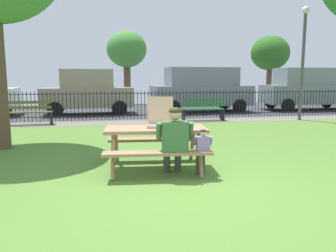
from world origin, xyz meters
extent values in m
cube|color=#527B30|center=(0.00, 2.21, -0.01)|extent=(28.00, 12.43, 0.02)
cube|color=slate|center=(0.00, 7.73, 0.00)|extent=(28.00, 1.40, 0.01)
cube|color=#38383D|center=(0.00, 11.97, -0.01)|extent=(28.00, 7.09, 0.01)
cube|color=#9F7655|center=(-0.24, 1.34, 0.74)|extent=(1.86, 0.92, 0.06)
cube|color=#9F7655|center=(-0.29, 0.74, 0.44)|extent=(1.82, 0.44, 0.05)
cube|color=#9F7655|center=(-0.19, 1.94, 0.44)|extent=(1.82, 0.44, 0.05)
cylinder|color=#9F7655|center=(-1.01, 1.00, 0.35)|extent=(0.11, 0.44, 0.74)
cylinder|color=#9F7655|center=(-0.94, 1.82, 0.35)|extent=(0.11, 0.44, 0.74)
cylinder|color=#9F7655|center=(0.46, 0.86, 0.35)|extent=(0.11, 0.44, 0.74)
cylinder|color=#9F7655|center=(0.53, 1.69, 0.35)|extent=(0.11, 0.44, 0.74)
cube|color=tan|center=(-0.14, 1.41, 0.78)|extent=(0.54, 0.54, 0.01)
cube|color=silver|center=(-0.14, 1.41, 0.78)|extent=(0.50, 0.50, 0.00)
cube|color=tan|center=(-0.17, 1.17, 0.80)|extent=(0.48, 0.08, 0.04)
cube|color=tan|center=(-0.11, 1.64, 0.80)|extent=(0.48, 0.08, 0.04)
cube|color=tan|center=(-0.37, 1.44, 0.80)|extent=(0.08, 0.48, 0.04)
cube|color=tan|center=(0.09, 1.37, 0.80)|extent=(0.08, 0.48, 0.04)
cube|color=tan|center=(-0.11, 1.65, 1.07)|extent=(0.48, 0.08, 0.48)
cylinder|color=#404040|center=(-0.07, 1.15, 0.22)|extent=(0.12, 0.12, 0.44)
cylinder|color=#404040|center=(-0.09, 0.94, 0.47)|extent=(0.19, 0.43, 0.15)
cylinder|color=#404040|center=(0.13, 1.13, 0.22)|extent=(0.12, 0.12, 0.44)
cylinder|color=#404040|center=(0.11, 0.92, 0.47)|extent=(0.19, 0.43, 0.15)
cube|color=#386638|center=(-0.01, 0.72, 0.70)|extent=(0.44, 0.26, 0.52)
cylinder|color=#386638|center=(-0.26, 0.79, 0.80)|extent=(0.11, 0.22, 0.31)
cylinder|color=#386638|center=(0.25, 0.75, 0.80)|extent=(0.11, 0.22, 0.31)
sphere|color=tan|center=(-0.01, 0.74, 1.08)|extent=(0.21, 0.21, 0.21)
ellipsoid|color=#302C10|center=(-0.01, 0.73, 1.13)|extent=(0.21, 0.20, 0.12)
cylinder|color=#424242|center=(0.42, 0.90, 0.22)|extent=(0.06, 0.06, 0.44)
cylinder|color=#424242|center=(0.41, 0.79, 0.46)|extent=(0.10, 0.22, 0.08)
cylinder|color=#424242|center=(0.53, 0.89, 0.22)|extent=(0.06, 0.06, 0.44)
cylinder|color=#424242|center=(0.52, 0.78, 0.46)|extent=(0.10, 0.22, 0.08)
cube|color=#8C72A5|center=(0.45, 0.68, 0.57)|extent=(0.23, 0.13, 0.27)
cylinder|color=#8C72A5|center=(0.32, 0.72, 0.63)|extent=(0.06, 0.11, 0.16)
cylinder|color=#8C72A5|center=(0.59, 0.69, 0.63)|extent=(0.06, 0.11, 0.16)
sphere|color=beige|center=(0.46, 0.69, 0.77)|extent=(0.11, 0.11, 0.11)
ellipsoid|color=#382324|center=(0.45, 0.68, 0.80)|extent=(0.11, 0.10, 0.06)
cylinder|color=black|center=(0.00, 8.43, 1.02)|extent=(21.62, 0.03, 0.03)
cylinder|color=black|center=(0.00, 8.43, 0.17)|extent=(21.62, 0.03, 0.03)
cylinder|color=black|center=(-4.84, 8.43, 0.56)|extent=(0.02, 0.02, 1.11)
cylinder|color=black|center=(-4.70, 8.43, 0.56)|extent=(0.02, 0.02, 1.11)
cylinder|color=black|center=(-4.56, 8.43, 0.56)|extent=(0.02, 0.02, 1.11)
cylinder|color=black|center=(-4.42, 8.43, 0.56)|extent=(0.02, 0.02, 1.11)
cylinder|color=black|center=(-4.28, 8.43, 0.56)|extent=(0.02, 0.02, 1.11)
cylinder|color=black|center=(-4.14, 8.43, 0.56)|extent=(0.02, 0.02, 1.11)
cylinder|color=black|center=(-4.00, 8.43, 0.56)|extent=(0.02, 0.02, 1.11)
cylinder|color=black|center=(-3.86, 8.43, 0.56)|extent=(0.02, 0.02, 1.11)
cylinder|color=black|center=(-3.72, 8.43, 0.56)|extent=(0.02, 0.02, 1.11)
cylinder|color=black|center=(-3.58, 8.43, 0.56)|extent=(0.02, 0.02, 1.11)
cylinder|color=black|center=(-3.44, 8.43, 0.56)|extent=(0.02, 0.02, 1.11)
cylinder|color=black|center=(-3.30, 8.43, 0.56)|extent=(0.02, 0.02, 1.11)
cylinder|color=black|center=(-3.16, 8.43, 0.56)|extent=(0.02, 0.02, 1.11)
cylinder|color=black|center=(-3.02, 8.43, 0.56)|extent=(0.02, 0.02, 1.11)
cylinder|color=black|center=(-2.88, 8.43, 0.56)|extent=(0.02, 0.02, 1.11)
cylinder|color=black|center=(-2.74, 8.43, 0.56)|extent=(0.02, 0.02, 1.11)
cylinder|color=black|center=(-2.60, 8.43, 0.56)|extent=(0.02, 0.02, 1.11)
cylinder|color=black|center=(-2.46, 8.43, 0.56)|extent=(0.02, 0.02, 1.11)
cylinder|color=black|center=(-2.32, 8.43, 0.56)|extent=(0.02, 0.02, 1.11)
cylinder|color=black|center=(-2.18, 8.43, 0.56)|extent=(0.02, 0.02, 1.11)
cylinder|color=black|center=(-2.04, 8.43, 0.56)|extent=(0.02, 0.02, 1.11)
cylinder|color=black|center=(-1.90, 8.43, 0.56)|extent=(0.02, 0.02, 1.11)
cylinder|color=black|center=(-1.75, 8.43, 0.56)|extent=(0.02, 0.02, 1.11)
cylinder|color=black|center=(-1.61, 8.43, 0.56)|extent=(0.02, 0.02, 1.11)
cylinder|color=black|center=(-1.47, 8.43, 0.56)|extent=(0.02, 0.02, 1.11)
cylinder|color=black|center=(-1.33, 8.43, 0.56)|extent=(0.02, 0.02, 1.11)
cylinder|color=black|center=(-1.19, 8.43, 0.56)|extent=(0.02, 0.02, 1.11)
cylinder|color=black|center=(-1.05, 8.43, 0.56)|extent=(0.02, 0.02, 1.11)
cylinder|color=black|center=(-0.91, 8.43, 0.56)|extent=(0.02, 0.02, 1.11)
cylinder|color=black|center=(-0.77, 8.43, 0.56)|extent=(0.02, 0.02, 1.11)
cylinder|color=black|center=(-0.63, 8.43, 0.56)|extent=(0.02, 0.02, 1.11)
cylinder|color=black|center=(-0.49, 8.43, 0.56)|extent=(0.02, 0.02, 1.11)
cylinder|color=black|center=(-0.35, 8.43, 0.56)|extent=(0.02, 0.02, 1.11)
cylinder|color=black|center=(-0.21, 8.43, 0.56)|extent=(0.02, 0.02, 1.11)
cylinder|color=black|center=(-0.07, 8.43, 0.56)|extent=(0.02, 0.02, 1.11)
cylinder|color=black|center=(0.07, 8.43, 0.56)|extent=(0.02, 0.02, 1.11)
cylinder|color=black|center=(0.21, 8.43, 0.56)|extent=(0.02, 0.02, 1.11)
cylinder|color=black|center=(0.35, 8.43, 0.56)|extent=(0.02, 0.02, 1.11)
cylinder|color=black|center=(0.49, 8.43, 0.56)|extent=(0.02, 0.02, 1.11)
cylinder|color=black|center=(0.63, 8.43, 0.56)|extent=(0.02, 0.02, 1.11)
cylinder|color=black|center=(0.77, 8.43, 0.56)|extent=(0.02, 0.02, 1.11)
cylinder|color=black|center=(0.91, 8.43, 0.56)|extent=(0.02, 0.02, 1.11)
cylinder|color=black|center=(1.05, 8.43, 0.56)|extent=(0.02, 0.02, 1.11)
cylinder|color=black|center=(1.19, 8.43, 0.56)|extent=(0.02, 0.02, 1.11)
cylinder|color=black|center=(1.33, 8.43, 0.56)|extent=(0.02, 0.02, 1.11)
cylinder|color=black|center=(1.47, 8.43, 0.56)|extent=(0.02, 0.02, 1.11)
cylinder|color=black|center=(1.61, 8.43, 0.56)|extent=(0.02, 0.02, 1.11)
cylinder|color=black|center=(1.75, 8.43, 0.56)|extent=(0.02, 0.02, 1.11)
cylinder|color=black|center=(1.90, 8.43, 0.56)|extent=(0.02, 0.02, 1.11)
cylinder|color=black|center=(2.04, 8.43, 0.56)|extent=(0.02, 0.02, 1.11)
cylinder|color=black|center=(2.18, 8.43, 0.56)|extent=(0.02, 0.02, 1.11)
cylinder|color=black|center=(2.32, 8.43, 0.56)|extent=(0.02, 0.02, 1.11)
cylinder|color=black|center=(2.46, 8.43, 0.56)|extent=(0.02, 0.02, 1.11)
cylinder|color=black|center=(2.60, 8.43, 0.56)|extent=(0.02, 0.02, 1.11)
cylinder|color=black|center=(2.74, 8.43, 0.56)|extent=(0.02, 0.02, 1.11)
cylinder|color=black|center=(2.88, 8.43, 0.56)|extent=(0.02, 0.02, 1.11)
cylinder|color=black|center=(3.02, 8.43, 0.56)|extent=(0.02, 0.02, 1.11)
cylinder|color=black|center=(3.16, 8.43, 0.56)|extent=(0.02, 0.02, 1.11)
cylinder|color=black|center=(3.30, 8.43, 0.56)|extent=(0.02, 0.02, 1.11)
cylinder|color=black|center=(3.44, 8.43, 0.56)|extent=(0.02, 0.02, 1.11)
cylinder|color=black|center=(3.58, 8.43, 0.56)|extent=(0.02, 0.02, 1.11)
cylinder|color=black|center=(3.72, 8.43, 0.56)|extent=(0.02, 0.02, 1.11)
cylinder|color=black|center=(3.86, 8.43, 0.56)|extent=(0.02, 0.02, 1.11)
cylinder|color=black|center=(4.00, 8.43, 0.56)|extent=(0.02, 0.02, 1.11)
cylinder|color=black|center=(4.14, 8.43, 0.56)|extent=(0.02, 0.02, 1.11)
cylinder|color=black|center=(4.28, 8.43, 0.56)|extent=(0.02, 0.02, 1.11)
cylinder|color=black|center=(4.42, 8.43, 0.56)|extent=(0.02, 0.02, 1.11)
cylinder|color=black|center=(4.56, 8.43, 0.56)|extent=(0.02, 0.02, 1.11)
cylinder|color=black|center=(4.70, 8.43, 0.56)|extent=(0.02, 0.02, 1.11)
cylinder|color=black|center=(4.84, 8.43, 0.56)|extent=(0.02, 0.02, 1.11)
cylinder|color=black|center=(4.98, 8.43, 0.56)|extent=(0.02, 0.02, 1.11)
cylinder|color=black|center=(5.12, 8.43, 0.56)|extent=(0.02, 0.02, 1.11)
cylinder|color=black|center=(5.26, 8.43, 0.56)|extent=(0.02, 0.02, 1.11)
cylinder|color=black|center=(5.40, 8.43, 0.56)|extent=(0.02, 0.02, 1.11)
cylinder|color=black|center=(5.54, 8.43, 0.56)|extent=(0.02, 0.02, 1.11)
cylinder|color=black|center=(5.69, 8.43, 0.56)|extent=(0.02, 0.02, 1.11)
cylinder|color=black|center=(5.83, 8.43, 0.56)|extent=(0.02, 0.02, 1.11)
cylinder|color=black|center=(5.97, 8.43, 0.56)|extent=(0.02, 0.02, 1.11)
cylinder|color=black|center=(6.11, 8.43, 0.56)|extent=(0.02, 0.02, 1.11)
cylinder|color=black|center=(6.25, 8.43, 0.56)|extent=(0.02, 0.02, 1.11)
cylinder|color=black|center=(6.39, 8.43, 0.56)|extent=(0.02, 0.02, 1.11)
cylinder|color=black|center=(6.53, 8.43, 0.56)|extent=(0.02, 0.02, 1.11)
cylinder|color=black|center=(6.67, 8.43, 0.56)|extent=(0.02, 0.02, 1.11)
cylinder|color=black|center=(6.81, 8.43, 0.56)|extent=(0.02, 0.02, 1.11)
cylinder|color=black|center=(6.95, 8.43, 0.56)|extent=(0.02, 0.02, 1.11)
cylinder|color=black|center=(7.09, 8.43, 0.56)|extent=(0.02, 0.02, 1.11)
cylinder|color=black|center=(7.23, 8.43, 0.56)|extent=(0.02, 0.02, 1.11)
cylinder|color=black|center=(7.37, 8.43, 0.56)|extent=(0.02, 0.02, 1.11)
cylinder|color=black|center=(7.51, 8.43, 0.56)|extent=(0.02, 0.02, 1.11)
cylinder|color=black|center=(7.65, 8.43, 0.56)|extent=(0.02, 0.02, 1.11)
cylinder|color=black|center=(7.79, 8.43, 0.56)|extent=(0.02, 0.02, 1.11)
cylinder|color=black|center=(7.93, 8.43, 0.56)|extent=(0.02, 0.02, 1.11)
cylinder|color=black|center=(8.07, 8.43, 0.56)|extent=(0.02, 0.02, 1.11)
cylinder|color=black|center=(8.21, 8.43, 0.56)|extent=(0.02, 0.02, 1.11)
cylinder|color=black|center=(8.35, 8.43, 0.56)|extent=(0.02, 0.02, 1.11)
cylinder|color=black|center=(8.49, 8.43, 0.56)|extent=(0.02, 0.02, 1.11)
cylinder|color=black|center=(8.63, 8.43, 0.56)|extent=(0.02, 0.02, 1.11)
cylinder|color=black|center=(8.77, 8.43, 0.56)|extent=(0.02, 0.02, 1.11)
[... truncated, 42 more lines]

